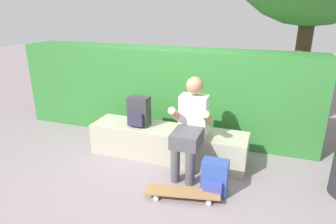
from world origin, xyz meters
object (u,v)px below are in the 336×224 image
object	(u,v)px
backpack_on_ground	(215,178)
bench_main	(167,143)
backpack_on_bench	(139,112)
person_skater	(191,124)
skateboard_near_person	(183,192)

from	to	relation	value
backpack_on_ground	bench_main	bearing A→B (deg)	140.80
bench_main	backpack_on_bench	bearing A→B (deg)	-178.67
person_skater	backpack_on_bench	world-z (taller)	person_skater
person_skater	backpack_on_bench	distance (m)	0.81
skateboard_near_person	backpack_on_ground	xyz separation A→B (m)	(0.30, 0.20, 0.12)
backpack_on_bench	backpack_on_ground	world-z (taller)	backpack_on_bench
skateboard_near_person	backpack_on_bench	bearing A→B (deg)	136.93
skateboard_near_person	backpack_on_ground	size ratio (longest dim) A/B	2.06
bench_main	backpack_on_bench	size ratio (longest dim) A/B	5.28
person_skater	backpack_on_ground	bearing A→B (deg)	-46.11
person_skater	backpack_on_ground	xyz separation A→B (m)	(0.39, -0.41, -0.43)
backpack_on_bench	backpack_on_ground	size ratio (longest dim) A/B	1.00
skateboard_near_person	backpack_on_ground	bearing A→B (deg)	33.58
person_skater	bench_main	bearing A→B (deg)	149.80
person_skater	skateboard_near_person	world-z (taller)	person_skater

